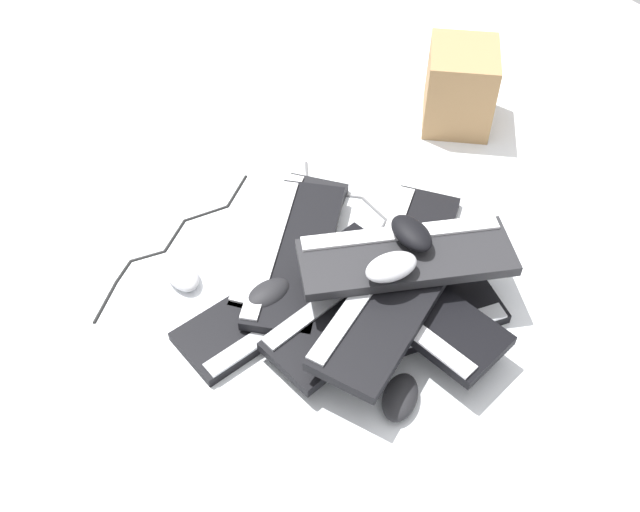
{
  "coord_description": "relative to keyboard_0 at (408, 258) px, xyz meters",
  "views": [
    {
      "loc": [
        -0.53,
        -0.92,
        1.22
      ],
      "look_at": [
        0.04,
        -0.07,
        0.07
      ],
      "focal_mm": 40.0,
      "sensor_mm": 36.0,
      "label": 1
    }
  ],
  "objects": [
    {
      "name": "ground_plane",
      "position": [
        -0.23,
        0.14,
        -0.01
      ],
      "size": [
        3.2,
        3.2,
        0.0
      ],
      "primitive_type": "plane",
      "color": "silver"
    },
    {
      "name": "keyboard_0",
      "position": [
        0.0,
        0.0,
        0.0
      ],
      "size": [
        0.44,
        0.39,
        0.03
      ],
      "color": "black",
      "rests_on": "ground"
    },
    {
      "name": "keyboard_1",
      "position": [
        -0.2,
        0.19,
        0.0
      ],
      "size": [
        0.43,
        0.4,
        0.03
      ],
      "color": "black",
      "rests_on": "ground"
    },
    {
      "name": "keyboard_2",
      "position": [
        -0.32,
        0.05,
        0.0
      ],
      "size": [
        0.45,
        0.2,
        0.03
      ],
      "color": "black",
      "rests_on": "ground"
    },
    {
      "name": "keyboard_3",
      "position": [
        -0.12,
        -0.14,
        0.0
      ],
      "size": [
        0.46,
        0.25,
        0.03
      ],
      "color": "black",
      "rests_on": "ground"
    },
    {
      "name": "keyboard_4",
      "position": [
        -0.22,
        0.13,
        0.03
      ],
      "size": [
        0.41,
        0.42,
        0.03
      ],
      "color": "black",
      "rests_on": "keyboard_1"
    },
    {
      "name": "keyboard_5",
      "position": [
        -0.19,
        -0.08,
        0.03
      ],
      "size": [
        0.46,
        0.22,
        0.03
      ],
      "color": "black",
      "rests_on": "keyboard_3"
    },
    {
      "name": "keyboard_6",
      "position": [
        -0.11,
        -0.13,
        0.06
      ],
      "size": [
        0.23,
        0.46,
        0.03
      ],
      "color": "black",
      "rests_on": "keyboard_5"
    },
    {
      "name": "keyboard_7",
      "position": [
        -0.16,
        -0.13,
        0.09
      ],
      "size": [
        0.46,
        0.33,
        0.03
      ],
      "color": "black",
      "rests_on": "keyboard_6"
    },
    {
      "name": "keyboard_8",
      "position": [
        -0.08,
        -0.07,
        0.12
      ],
      "size": [
        0.46,
        0.32,
        0.03
      ],
      "color": "#232326",
      "rests_on": "keyboard_7"
    },
    {
      "name": "mouse_0",
      "position": [
        -0.24,
        -0.28,
        0.01
      ],
      "size": [
        0.13,
        0.12,
        0.04
      ],
      "primitive_type": "ellipsoid",
      "rotation": [
        0.0,
        0.0,
        0.63
      ],
      "color": "black",
      "rests_on": "ground"
    },
    {
      "name": "mouse_1",
      "position": [
        -0.14,
        -0.1,
        0.16
      ],
      "size": [
        0.12,
        0.08,
        0.04
      ],
      "primitive_type": "ellipsoid",
      "rotation": [
        0.0,
        0.0,
        3.03
      ],
      "color": "#B7B7BC",
      "rests_on": "keyboard_8"
    },
    {
      "name": "mouse_2",
      "position": [
        -0.05,
        -0.05,
        0.16
      ],
      "size": [
        0.07,
        0.11,
        0.04
      ],
      "primitive_type": "ellipsoid",
      "rotation": [
        0.0,
        0.0,
        4.67
      ],
      "color": "black",
      "rests_on": "keyboard_8"
    },
    {
      "name": "mouse_3",
      "position": [
        -0.33,
        0.06,
        0.04
      ],
      "size": [
        0.12,
        0.08,
        0.04
      ],
      "primitive_type": "ellipsoid",
      "rotation": [
        0.0,
        0.0,
        0.11
      ],
      "color": "black",
      "rests_on": "keyboard_2"
    },
    {
      "name": "mouse_4",
      "position": [
        -0.45,
        0.23,
        0.01
      ],
      "size": [
        0.07,
        0.11,
        0.04
      ],
      "primitive_type": "ellipsoid",
      "rotation": [
        0.0,
        0.0,
        1.58
      ],
      "color": "#B7B7BC",
      "rests_on": "ground"
    },
    {
      "name": "cable_0",
      "position": [
        -0.08,
        0.21,
        -0.01
      ],
      "size": [
        0.24,
        0.37,
        0.01
      ],
      "color": "#59595B",
      "rests_on": "ground"
    },
    {
      "name": "cable_1",
      "position": [
        -0.42,
        0.35,
        -0.01
      ],
      "size": [
        0.5,
        0.23,
        0.01
      ],
      "color": "black",
      "rests_on": "ground"
    },
    {
      "name": "cardboard_box",
      "position": [
        0.44,
        0.34,
        0.1
      ],
      "size": [
        0.26,
        0.27,
        0.22
      ],
      "primitive_type": "cube",
      "rotation": [
        0.0,
        0.0,
        4.0
      ],
      "color": "#9E774C",
      "rests_on": "ground"
    }
  ]
}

